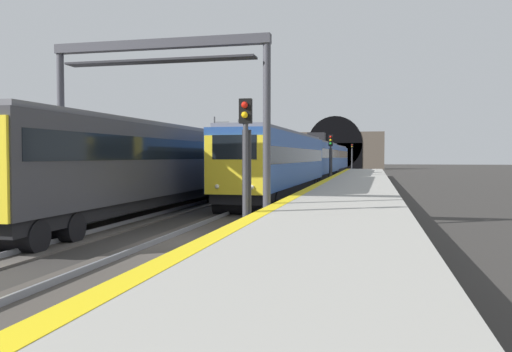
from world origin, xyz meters
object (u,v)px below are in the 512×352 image
object	(u,v)px
railway_signal_mid	(331,155)
catenary_mast_far	(239,147)
train_main_approaching	(316,159)
overhead_signal_gantry	(159,86)
railway_signal_near	(246,158)
railway_signal_far	(352,155)
catenary_mast_near	(215,148)
train_adjacent_platform	(251,160)

from	to	relation	value
railway_signal_mid	catenary_mast_far	xyz separation A→B (m)	(18.45, 13.53, 1.03)
train_main_approaching	railway_signal_mid	bearing A→B (deg)	20.42
train_main_approaching	railway_signal_mid	distance (m)	5.67
train_main_approaching	overhead_signal_gantry	world-z (taller)	overhead_signal_gantry
train_main_approaching	railway_signal_near	bearing A→B (deg)	4.01
train_main_approaching	railway_signal_far	distance (m)	41.90
railway_signal_near	catenary_mast_far	size ratio (longest dim) A/B	0.59
railway_signal_near	overhead_signal_gantry	distance (m)	5.70
catenary_mast_far	train_main_approaching	bearing A→B (deg)	-138.36
catenary_mast_near	overhead_signal_gantry	bearing A→B (deg)	-165.60
railway_signal_near	railway_signal_mid	bearing A→B (deg)	-180.00
train_adjacent_platform	overhead_signal_gantry	size ratio (longest dim) A/B	7.26
train_adjacent_platform	catenary_mast_far	size ratio (longest dim) A/B	8.27
railway_signal_mid	catenary_mast_far	distance (m)	22.91
train_main_approaching	catenary_mast_far	distance (m)	17.61
railway_signal_near	train_adjacent_platform	bearing A→B (deg)	-166.89
overhead_signal_gantry	catenary_mast_near	bearing A→B (deg)	14.40
catenary_mast_far	overhead_signal_gantry	bearing A→B (deg)	-168.72
overhead_signal_gantry	catenary_mast_far	xyz separation A→B (m)	(47.24, 9.43, -1.47)
railway_signal_mid	railway_signal_near	bearing A→B (deg)	0.00
train_adjacent_platform	railway_signal_near	distance (m)	27.96
railway_signal_mid	train_main_approaching	bearing A→B (deg)	-160.70
train_adjacent_platform	railway_signal_far	distance (m)	52.03
railway_signal_mid	catenary_mast_far	bearing A→B (deg)	-143.75
train_adjacent_platform	railway_signal_mid	xyz separation A→B (m)	(4.45, -6.34, 0.44)
train_adjacent_platform	railway_signal_far	xyz separation A→B (m)	(51.64, -6.34, 0.50)
train_adjacent_platform	catenary_mast_far	distance (m)	24.05
railway_signal_near	railway_signal_far	xyz separation A→B (m)	(78.87, -0.00, 0.26)
train_main_approaching	catenary_mast_near	world-z (taller)	catenary_mast_near
railway_signal_far	catenary_mast_far	bearing A→B (deg)	-25.21
catenary_mast_near	catenary_mast_far	size ratio (longest dim) A/B	0.94
railway_signal_far	overhead_signal_gantry	distance (m)	76.13
train_adjacent_platform	overhead_signal_gantry	bearing A→B (deg)	5.85
catenary_mast_far	railway_signal_far	bearing A→B (deg)	-25.21
train_adjacent_platform	railway_signal_mid	bearing A→B (deg)	125.64
railway_signal_far	catenary_mast_far	world-z (taller)	catenary_mast_far
train_main_approaching	railway_signal_far	xyz separation A→B (m)	(41.86, -1.87, 0.51)
railway_signal_far	catenary_mast_near	world-z (taller)	catenary_mast_near
catenary_mast_near	train_main_approaching	bearing A→B (deg)	-102.56
railway_signal_near	catenary_mast_far	xyz separation A→B (m)	(50.13, 13.53, 1.23)
overhead_signal_gantry	catenary_mast_near	size ratio (longest dim) A/B	1.21
train_adjacent_platform	catenary_mast_far	world-z (taller)	catenary_mast_far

